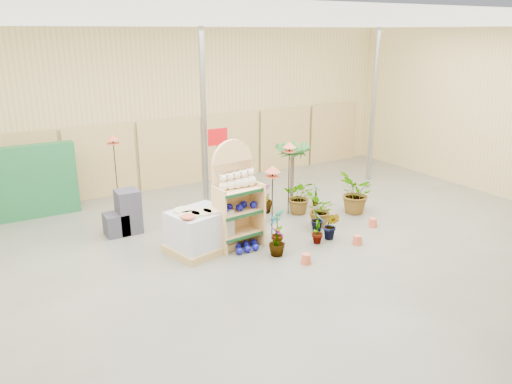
% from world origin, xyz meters
% --- Properties ---
extents(room, '(15.20, 12.10, 4.70)m').
position_xyz_m(room, '(0.00, 0.91, 2.21)').
color(room, '#59574C').
rests_on(room, ground).
extents(display_shelf, '(1.01, 0.69, 2.28)m').
position_xyz_m(display_shelf, '(-0.37, 1.24, 1.04)').
color(display_shelf, tan).
rests_on(display_shelf, ground).
extents(teddy_bears, '(0.85, 0.23, 0.37)m').
position_xyz_m(teddy_bears, '(-0.33, 1.13, 1.44)').
color(teddy_bears, '#F4DDC2').
rests_on(teddy_bears, display_shelf).
extents(gazing_balls_shelf, '(0.84, 0.29, 0.16)m').
position_xyz_m(gazing_balls_shelf, '(-0.37, 1.09, 0.90)').
color(gazing_balls_shelf, '#0D0F89').
rests_on(gazing_balls_shelf, display_shelf).
extents(gazing_balls_floor, '(0.63, 0.39, 0.15)m').
position_xyz_m(gazing_balls_floor, '(-0.31, 0.84, 0.07)').
color(gazing_balls_floor, '#0D0F89').
rests_on(gazing_balls_floor, ground).
extents(pallet_stack, '(1.45, 1.30, 0.92)m').
position_xyz_m(pallet_stack, '(-1.17, 1.32, 0.44)').
color(pallet_stack, tan).
rests_on(pallet_stack, ground).
extents(charcoal_planters, '(0.80, 0.50, 1.00)m').
position_xyz_m(charcoal_planters, '(-2.24, 3.05, 0.42)').
color(charcoal_planters, '#2A2932').
rests_on(charcoal_planters, ground).
extents(trellis_stock, '(2.00, 0.30, 1.80)m').
position_xyz_m(trellis_stock, '(-3.80, 5.20, 0.90)').
color(trellis_stock, '#1A602F').
rests_on(trellis_stock, ground).
extents(offer_sign, '(0.50, 0.08, 2.20)m').
position_xyz_m(offer_sign, '(0.10, 2.98, 1.57)').
color(offer_sign, gray).
rests_on(offer_sign, ground).
extents(bird_table_front, '(0.34, 0.34, 1.66)m').
position_xyz_m(bird_table_front, '(0.50, 1.14, 1.54)').
color(bird_table_front, black).
rests_on(bird_table_front, ground).
extents(bird_table_right, '(0.34, 0.34, 1.85)m').
position_xyz_m(bird_table_right, '(1.65, 2.21, 1.72)').
color(bird_table_right, black).
rests_on(bird_table_right, ground).
extents(bird_table_back, '(0.34, 0.34, 2.00)m').
position_xyz_m(bird_table_back, '(-1.96, 4.57, 1.86)').
color(bird_table_back, black).
rests_on(bird_table_back, ground).
extents(palm, '(0.70, 0.70, 1.70)m').
position_xyz_m(palm, '(2.23, 2.91, 1.45)').
color(palm, brown).
rests_on(palm, ground).
extents(potted_plant_0, '(0.45, 0.52, 0.82)m').
position_xyz_m(potted_plant_0, '(0.37, 0.73, 0.41)').
color(potted_plant_0, '#215820').
rests_on(potted_plant_0, ground).
extents(potted_plant_1, '(0.41, 0.37, 0.61)m').
position_xyz_m(potted_plant_1, '(1.54, 0.91, 0.30)').
color(potted_plant_1, '#215820').
rests_on(potted_plant_1, ground).
extents(potted_plant_2, '(0.98, 0.98, 0.82)m').
position_xyz_m(potted_plant_2, '(1.82, 1.13, 0.41)').
color(potted_plant_2, '#215820').
rests_on(potted_plant_2, ground).
extents(potted_plant_4, '(0.35, 0.40, 0.63)m').
position_xyz_m(potted_plant_4, '(2.63, 2.37, 0.32)').
color(potted_plant_4, '#215820').
rests_on(potted_plant_4, ground).
extents(potted_plant_5, '(0.39, 0.32, 0.68)m').
position_xyz_m(potted_plant_5, '(0.83, 2.10, 0.34)').
color(potted_plant_5, '#215820').
rests_on(potted_plant_5, ground).
extents(potted_plant_6, '(1.07, 1.06, 0.90)m').
position_xyz_m(potted_plant_6, '(1.94, 2.12, 0.45)').
color(potted_plant_6, '#215820').
rests_on(potted_plant_6, ground).
extents(potted_plant_7, '(0.40, 0.40, 0.62)m').
position_xyz_m(potted_plant_7, '(0.10, 0.31, 0.31)').
color(potted_plant_7, '#215820').
rests_on(potted_plant_7, ground).
extents(potted_plant_8, '(0.43, 0.49, 0.79)m').
position_xyz_m(potted_plant_8, '(1.18, 0.37, 0.39)').
color(potted_plant_8, '#215820').
rests_on(potted_plant_8, ground).
extents(potted_plant_9, '(0.43, 0.45, 0.64)m').
position_xyz_m(potted_plant_9, '(1.58, 0.41, 0.32)').
color(potted_plant_9, '#215820').
rests_on(potted_plant_9, ground).
extents(potted_plant_10, '(1.21, 1.25, 1.07)m').
position_xyz_m(potted_plant_10, '(3.14, 1.39, 0.53)').
color(potted_plant_10, '#215820').
rests_on(potted_plant_10, ground).
extents(potted_plant_11, '(0.54, 0.54, 0.75)m').
position_xyz_m(potted_plant_11, '(1.19, 2.61, 0.37)').
color(potted_plant_11, '#215820').
rests_on(potted_plant_11, ground).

